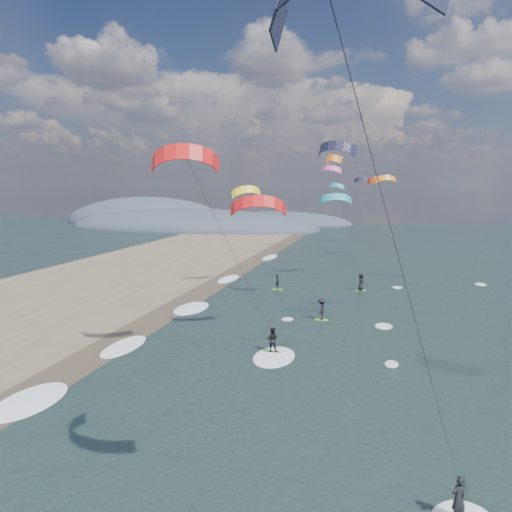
# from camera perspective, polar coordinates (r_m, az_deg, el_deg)

# --- Properties ---
(ground) EXTENTS (260.00, 260.00, 0.00)m
(ground) POSITION_cam_1_polar(r_m,az_deg,el_deg) (18.98, -6.80, -27.03)
(ground) COLOR black
(ground) RESTS_ON ground
(wet_sand_strip) EXTENTS (3.00, 240.00, 0.00)m
(wet_sand_strip) POSITION_cam_1_polar(r_m,az_deg,el_deg) (32.10, -20.83, -12.25)
(wet_sand_strip) COLOR #382D23
(wet_sand_strip) RESTS_ON ground
(coastal_hills) EXTENTS (80.00, 41.00, 15.00)m
(coastal_hills) POSITION_cam_1_polar(r_m,az_deg,el_deg) (132.77, -8.13, 3.42)
(coastal_hills) COLOR #3D4756
(coastal_hills) RESTS_ON ground
(kitesurfer_near_a) EXTENTS (7.72, 8.95, 16.01)m
(kitesurfer_near_a) POSITION_cam_1_polar(r_m,az_deg,el_deg) (11.21, 12.46, 12.94)
(kitesurfer_near_a) COLOR #81C021
(kitesurfer_near_a) RESTS_ON ground
(kitesurfer_near_b) EXTENTS (7.03, 8.60, 13.67)m
(kitesurfer_near_b) POSITION_cam_1_polar(r_m,az_deg,el_deg) (28.09, -4.60, 3.66)
(kitesurfer_near_b) COLOR #81C021
(kitesurfer_near_b) RESTS_ON ground
(far_kitesurfers) EXTENTS (9.58, 13.45, 1.77)m
(far_kitesurfers) POSITION_cam_1_polar(r_m,az_deg,el_deg) (46.46, 8.40, -4.37)
(far_kitesurfers) COLOR #81C021
(far_kitesurfers) RESTS_ON ground
(bg_kite_field) EXTENTS (17.10, 77.59, 5.97)m
(bg_kite_field) POSITION_cam_1_polar(r_m,az_deg,el_deg) (67.45, 9.37, 8.74)
(bg_kite_field) COLOR teal
(bg_kite_field) RESTS_ON ground
(shoreline_surf) EXTENTS (2.40, 79.40, 0.11)m
(shoreline_surf) POSITION_cam_1_polar(r_m,az_deg,el_deg) (35.27, -14.71, -10.12)
(shoreline_surf) COLOR white
(shoreline_surf) RESTS_ON ground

